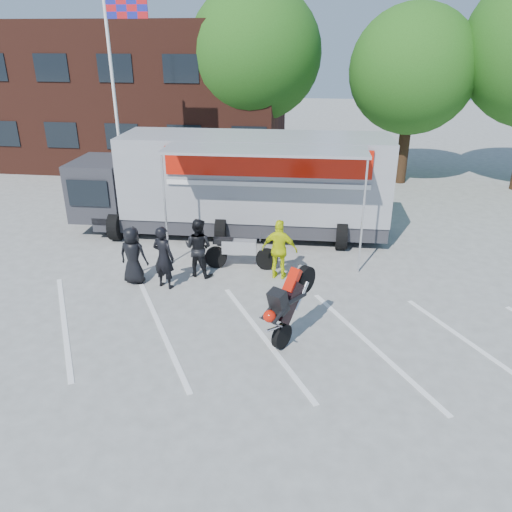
% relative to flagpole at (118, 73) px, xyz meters
% --- Properties ---
extents(ground, '(100.00, 100.00, 0.00)m').
position_rel_flagpole_xyz_m(ground, '(6.24, -10.00, -5.05)').
color(ground, '#A1A29C').
rests_on(ground, ground).
extents(parking_bay_lines, '(18.09, 13.33, 0.01)m').
position_rel_flagpole_xyz_m(parking_bay_lines, '(6.24, -9.00, -5.05)').
color(parking_bay_lines, white).
rests_on(parking_bay_lines, ground).
extents(office_building, '(18.00, 8.00, 7.00)m').
position_rel_flagpole_xyz_m(office_building, '(-3.76, 8.00, -1.55)').
color(office_building, '#4B2218').
rests_on(office_building, ground).
extents(flagpole, '(1.61, 0.12, 8.00)m').
position_rel_flagpole_xyz_m(flagpole, '(0.00, 0.00, 0.00)').
color(flagpole, white).
rests_on(flagpole, ground).
extents(tree_left, '(6.12, 6.12, 8.64)m').
position_rel_flagpole_xyz_m(tree_left, '(4.24, 6.00, 0.51)').
color(tree_left, '#382314').
rests_on(tree_left, ground).
extents(tree_mid, '(5.44, 5.44, 7.68)m').
position_rel_flagpole_xyz_m(tree_mid, '(11.24, 5.00, -0.11)').
color(tree_mid, '#382314').
rests_on(tree_mid, ground).
extents(transporter_truck, '(10.73, 5.36, 3.38)m').
position_rel_flagpole_xyz_m(transporter_truck, '(4.90, -2.58, -5.05)').
color(transporter_truck, '#94979C').
rests_on(transporter_truck, ground).
extents(parked_motorcycle, '(2.22, 0.83, 1.15)m').
position_rel_flagpole_xyz_m(parked_motorcycle, '(5.36, -5.41, -5.05)').
color(parked_motorcycle, silver).
rests_on(parked_motorcycle, ground).
extents(stunt_bike_rider, '(1.50, 1.78, 1.90)m').
position_rel_flagpole_xyz_m(stunt_bike_rider, '(7.22, -8.85, -5.05)').
color(stunt_bike_rider, black).
rests_on(stunt_bike_rider, ground).
extents(spectator_leather_a, '(0.84, 0.60, 1.62)m').
position_rel_flagpole_xyz_m(spectator_leather_a, '(2.59, -6.69, -4.24)').
color(spectator_leather_a, black).
rests_on(spectator_leather_a, ground).
extents(spectator_leather_b, '(0.74, 0.61, 1.75)m').
position_rel_flagpole_xyz_m(spectator_leather_b, '(3.50, -6.86, -4.18)').
color(spectator_leather_b, black).
rests_on(spectator_leather_b, ground).
extents(spectator_leather_c, '(0.96, 0.83, 1.69)m').
position_rel_flagpole_xyz_m(spectator_leather_c, '(4.25, -6.01, -4.21)').
color(spectator_leather_c, black).
rests_on(spectator_leather_c, ground).
extents(spectator_hivis, '(1.05, 0.54, 1.72)m').
position_rel_flagpole_xyz_m(spectator_hivis, '(6.52, -5.88, -4.20)').
color(spectator_hivis, '#E3F20C').
rests_on(spectator_hivis, ground).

